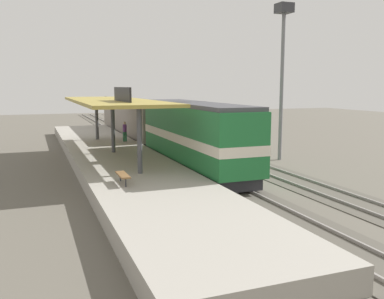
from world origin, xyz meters
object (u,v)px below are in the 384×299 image
(locomotive, at_px, (194,136))
(passenger_carriage_single, at_px, (133,118))
(platform_bench, at_px, (123,175))
(light_mast, at_px, (283,49))
(person_waiting, at_px, (125,130))

(locomotive, relative_size, passenger_carriage_single, 0.72)
(locomotive, distance_m, passenger_carriage_single, 18.00)
(platform_bench, relative_size, light_mast, 0.15)
(light_mast, bearing_deg, locomotive, -167.08)
(locomotive, relative_size, person_waiting, 8.44)
(locomotive, xyz_separation_m, person_waiting, (-2.58, 10.04, -0.56))
(passenger_carriage_single, height_order, person_waiting, passenger_carriage_single)
(platform_bench, distance_m, light_mast, 17.25)
(platform_bench, distance_m, locomotive, 8.40)
(passenger_carriage_single, bearing_deg, locomotive, -90.00)
(platform_bench, height_order, person_waiting, person_waiting)
(locomotive, bearing_deg, platform_bench, -136.05)
(locomotive, height_order, passenger_carriage_single, locomotive)
(person_waiting, bearing_deg, platform_bench, -102.19)
(platform_bench, relative_size, locomotive, 0.12)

